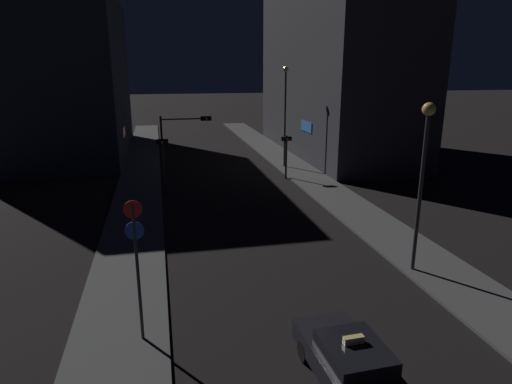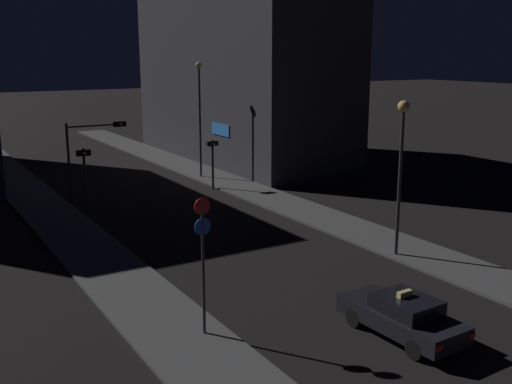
{
  "view_description": "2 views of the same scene",
  "coord_description": "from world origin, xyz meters",
  "px_view_note": "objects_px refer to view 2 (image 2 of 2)",
  "views": [
    {
      "loc": [
        -4.89,
        -1.11,
        8.46
      ],
      "look_at": [
        -0.77,
        17.6,
        3.05
      ],
      "focal_mm": 31.1,
      "sensor_mm": 36.0,
      "label": 1
    },
    {
      "loc": [
        -13.89,
        -5.06,
        9.17
      ],
      "look_at": [
        0.3,
        18.45,
        2.87
      ],
      "focal_mm": 42.67,
      "sensor_mm": 36.0,
      "label": 2
    }
  ],
  "objects_px": {
    "sign_pole_left": "(203,254)",
    "traffic_light_left_kerb": "(85,168)",
    "street_lamp_near_block": "(401,149)",
    "traffic_light_right_kerb": "(213,154)",
    "traffic_light_overhead": "(92,144)",
    "street_lamp_far_block": "(200,104)",
    "taxi": "(402,316)"
  },
  "relations": [
    {
      "from": "sign_pole_left",
      "to": "traffic_light_left_kerb",
      "type": "bearing_deg",
      "value": 86.47
    },
    {
      "from": "traffic_light_left_kerb",
      "to": "sign_pole_left",
      "type": "xyz_separation_m",
      "value": [
        -1.07,
        -17.38,
        0.1
      ]
    },
    {
      "from": "sign_pole_left",
      "to": "street_lamp_near_block",
      "type": "relative_size",
      "value": 0.65
    },
    {
      "from": "traffic_light_left_kerb",
      "to": "traffic_light_right_kerb",
      "type": "distance_m",
      "value": 9.66
    },
    {
      "from": "street_lamp_near_block",
      "to": "sign_pole_left",
      "type": "bearing_deg",
      "value": -166.29
    },
    {
      "from": "traffic_light_overhead",
      "to": "traffic_light_right_kerb",
      "type": "relative_size",
      "value": 1.46
    },
    {
      "from": "street_lamp_far_block",
      "to": "taxi",
      "type": "bearing_deg",
      "value": -102.23
    },
    {
      "from": "traffic_light_left_kerb",
      "to": "street_lamp_far_block",
      "type": "relative_size",
      "value": 0.46
    },
    {
      "from": "street_lamp_far_block",
      "to": "street_lamp_near_block",
      "type": "bearing_deg",
      "value": -90.7
    },
    {
      "from": "taxi",
      "to": "traffic_light_left_kerb",
      "type": "height_order",
      "value": "traffic_light_left_kerb"
    },
    {
      "from": "traffic_light_overhead",
      "to": "street_lamp_far_block",
      "type": "relative_size",
      "value": 0.59
    },
    {
      "from": "taxi",
      "to": "traffic_light_right_kerb",
      "type": "bearing_deg",
      "value": 78.1
    },
    {
      "from": "traffic_light_right_kerb",
      "to": "street_lamp_far_block",
      "type": "bearing_deg",
      "value": 75.88
    },
    {
      "from": "street_lamp_near_block",
      "to": "traffic_light_right_kerb",
      "type": "bearing_deg",
      "value": 92.45
    },
    {
      "from": "taxi",
      "to": "traffic_light_left_kerb",
      "type": "bearing_deg",
      "value": 102.26
    },
    {
      "from": "traffic_light_overhead",
      "to": "street_lamp_far_block",
      "type": "xyz_separation_m",
      "value": [
        8.88,
        2.75,
        1.88
      ]
    },
    {
      "from": "traffic_light_left_kerb",
      "to": "traffic_light_right_kerb",
      "type": "height_order",
      "value": "traffic_light_left_kerb"
    },
    {
      "from": "traffic_light_right_kerb",
      "to": "street_lamp_far_block",
      "type": "relative_size",
      "value": 0.41
    },
    {
      "from": "taxi",
      "to": "traffic_light_left_kerb",
      "type": "xyz_separation_m",
      "value": [
        -4.51,
        20.74,
        2.04
      ]
    },
    {
      "from": "traffic_light_right_kerb",
      "to": "street_lamp_far_block",
      "type": "distance_m",
      "value": 5.03
    },
    {
      "from": "traffic_light_overhead",
      "to": "sign_pole_left",
      "type": "relative_size",
      "value": 1.08
    },
    {
      "from": "sign_pole_left",
      "to": "street_lamp_far_block",
      "type": "relative_size",
      "value": 0.55
    },
    {
      "from": "taxi",
      "to": "traffic_light_right_kerb",
      "type": "xyz_separation_m",
      "value": [
        4.86,
        23.08,
        1.74
      ]
    },
    {
      "from": "traffic_light_overhead",
      "to": "street_lamp_far_block",
      "type": "distance_m",
      "value": 9.49
    },
    {
      "from": "traffic_light_left_kerb",
      "to": "taxi",
      "type": "bearing_deg",
      "value": -77.74
    },
    {
      "from": "traffic_light_overhead",
      "to": "taxi",
      "type": "bearing_deg",
      "value": -82.86
    },
    {
      "from": "traffic_light_right_kerb",
      "to": "sign_pole_left",
      "type": "distance_m",
      "value": 22.31
    },
    {
      "from": "traffic_light_right_kerb",
      "to": "traffic_light_left_kerb",
      "type": "bearing_deg",
      "value": -166.0
    },
    {
      "from": "street_lamp_far_block",
      "to": "traffic_light_right_kerb",
      "type": "bearing_deg",
      "value": -104.12
    },
    {
      "from": "taxi",
      "to": "street_lamp_near_block",
      "type": "height_order",
      "value": "street_lamp_near_block"
    },
    {
      "from": "taxi",
      "to": "sign_pole_left",
      "type": "relative_size",
      "value": 0.98
    },
    {
      "from": "traffic_light_left_kerb",
      "to": "street_lamp_near_block",
      "type": "bearing_deg",
      "value": -55.42
    }
  ]
}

